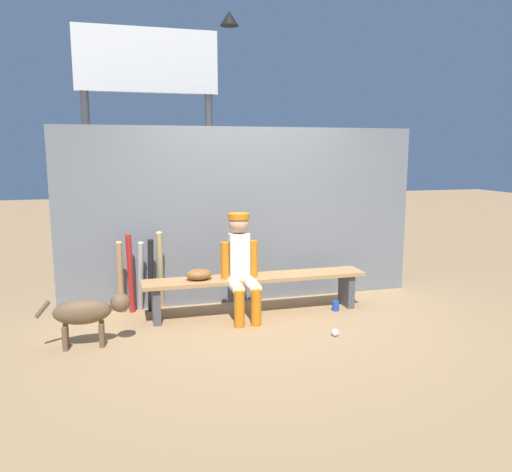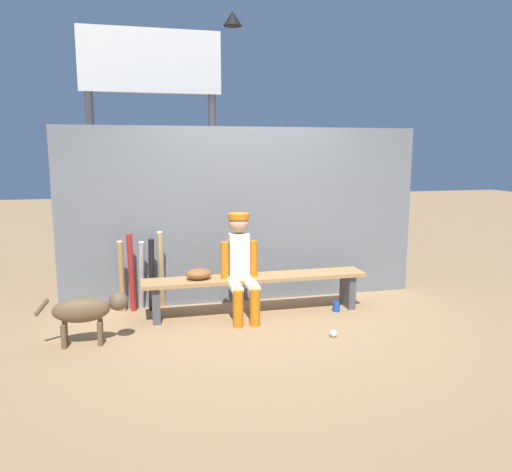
# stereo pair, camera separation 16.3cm
# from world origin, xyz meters

# --- Properties ---
(ground_plane) EXTENTS (30.00, 30.00, 0.00)m
(ground_plane) POSITION_xyz_m (0.00, 0.00, 0.00)
(ground_plane) COLOR #9E7A51
(chainlink_fence) EXTENTS (4.30, 0.03, 2.08)m
(chainlink_fence) POSITION_xyz_m (0.00, 0.52, 1.04)
(chainlink_fence) COLOR slate
(chainlink_fence) RESTS_ON ground_plane
(dugout_bench) EXTENTS (2.50, 0.36, 0.43)m
(dugout_bench) POSITION_xyz_m (0.00, 0.00, 0.34)
(dugout_bench) COLOR #AD7F4C
(dugout_bench) RESTS_ON ground_plane
(player_seated) EXTENTS (0.41, 0.55, 1.14)m
(player_seated) POSITION_xyz_m (-0.19, -0.11, 0.62)
(player_seated) COLOR silver
(player_seated) RESTS_ON ground_plane
(baseball_glove) EXTENTS (0.28, 0.20, 0.12)m
(baseball_glove) POSITION_xyz_m (-0.64, 0.00, 0.49)
(baseball_glove) COLOR brown
(baseball_glove) RESTS_ON dugout_bench
(bat_wood_natural) EXTENTS (0.09, 0.28, 0.92)m
(bat_wood_natural) POSITION_xyz_m (-1.01, 0.41, 0.46)
(bat_wood_natural) COLOR tan
(bat_wood_natural) RESTS_ON ground_plane
(bat_aluminum_black) EXTENTS (0.09, 0.16, 0.84)m
(bat_aluminum_black) POSITION_xyz_m (-1.12, 0.35, 0.42)
(bat_aluminum_black) COLOR black
(bat_aluminum_black) RESTS_ON ground_plane
(bat_aluminum_silver) EXTENTS (0.10, 0.24, 0.82)m
(bat_aluminum_silver) POSITION_xyz_m (-1.23, 0.40, 0.41)
(bat_aluminum_silver) COLOR #B7B7BC
(bat_aluminum_silver) RESTS_ON ground_plane
(bat_aluminum_red) EXTENTS (0.09, 0.18, 0.91)m
(bat_aluminum_red) POSITION_xyz_m (-1.34, 0.36, 0.46)
(bat_aluminum_red) COLOR #B22323
(bat_aluminum_red) RESTS_ON ground_plane
(bat_wood_tan) EXTENTS (0.07, 0.25, 0.84)m
(bat_wood_tan) POSITION_xyz_m (-1.45, 0.35, 0.42)
(bat_wood_tan) COLOR tan
(bat_wood_tan) RESTS_ON ground_plane
(baseball) EXTENTS (0.07, 0.07, 0.07)m
(baseball) POSITION_xyz_m (0.56, -0.89, 0.04)
(baseball) COLOR white
(baseball) RESTS_ON ground_plane
(cup_on_ground) EXTENTS (0.08, 0.08, 0.11)m
(cup_on_ground) POSITION_xyz_m (0.90, -0.15, 0.06)
(cup_on_ground) COLOR #1E47AD
(cup_on_ground) RESTS_ON ground_plane
(cup_on_bench) EXTENTS (0.08, 0.08, 0.11)m
(cup_on_bench) POSITION_xyz_m (-0.24, 0.03, 0.49)
(cup_on_bench) COLOR red
(cup_on_bench) RESTS_ON dugout_bench
(scoreboard) EXTENTS (2.07, 0.27, 3.57)m
(scoreboard) POSITION_xyz_m (-0.94, 1.56, 2.49)
(scoreboard) COLOR #3F3F42
(scoreboard) RESTS_ON ground_plane
(dog) EXTENTS (0.84, 0.20, 0.49)m
(dog) POSITION_xyz_m (-1.75, -0.52, 0.34)
(dog) COLOR brown
(dog) RESTS_ON ground_plane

